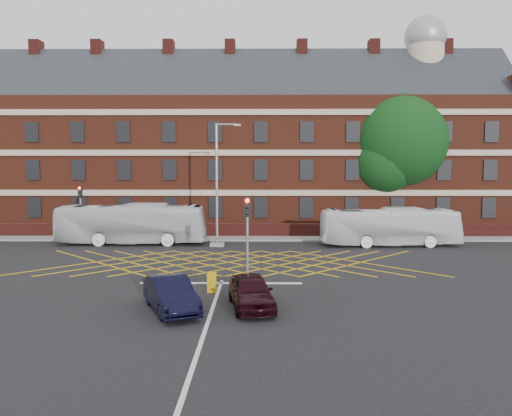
{
  "coord_description": "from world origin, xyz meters",
  "views": [
    {
      "loc": [
        1.93,
        -27.75,
        5.72
      ],
      "look_at": [
        1.69,
        1.5,
        3.33
      ],
      "focal_mm": 35.0,
      "sensor_mm": 36.0,
      "label": 1
    }
  ],
  "objects_px": {
    "bus_right": "(389,227)",
    "deciduous_tree": "(398,149)",
    "street_lamp": "(218,204)",
    "car_navy": "(171,294)",
    "traffic_light_near": "(247,249)",
    "utility_cabinet": "(212,283)",
    "direction_signs": "(68,223)",
    "car_maroon": "(251,291)",
    "bus_left": "(132,224)",
    "traffic_light_far": "(81,218)"
  },
  "relations": [
    {
      "from": "bus_right",
      "to": "car_navy",
      "type": "height_order",
      "value": "bus_right"
    },
    {
      "from": "traffic_light_far",
      "to": "utility_cabinet",
      "type": "xyz_separation_m",
      "value": [
        11.79,
        -16.1,
        -1.32
      ]
    },
    {
      "from": "bus_right",
      "to": "deciduous_tree",
      "type": "height_order",
      "value": "deciduous_tree"
    },
    {
      "from": "car_maroon",
      "to": "utility_cabinet",
      "type": "height_order",
      "value": "car_maroon"
    },
    {
      "from": "traffic_light_far",
      "to": "street_lamp",
      "type": "xyz_separation_m",
      "value": [
        10.94,
        -2.56,
        1.28
      ]
    },
    {
      "from": "deciduous_tree",
      "to": "traffic_light_far",
      "type": "distance_m",
      "value": 28.02
    },
    {
      "from": "street_lamp",
      "to": "direction_signs",
      "type": "height_order",
      "value": "street_lamp"
    },
    {
      "from": "car_navy",
      "to": "traffic_light_far",
      "type": "bearing_deg",
      "value": 94.48
    },
    {
      "from": "bus_right",
      "to": "street_lamp",
      "type": "xyz_separation_m",
      "value": [
        -12.52,
        -0.16,
        1.64
      ]
    },
    {
      "from": "bus_left",
      "to": "bus_right",
      "type": "xyz_separation_m",
      "value": [
        19.05,
        -0.65,
        -0.13
      ]
    },
    {
      "from": "direction_signs",
      "to": "car_navy",
      "type": "bearing_deg",
      "value": -59.15
    },
    {
      "from": "utility_cabinet",
      "to": "bus_left",
      "type": "bearing_deg",
      "value": 117.21
    },
    {
      "from": "traffic_light_near",
      "to": "street_lamp",
      "type": "relative_size",
      "value": 0.48
    },
    {
      "from": "car_maroon",
      "to": "traffic_light_far",
      "type": "bearing_deg",
      "value": 116.75
    },
    {
      "from": "bus_right",
      "to": "street_lamp",
      "type": "height_order",
      "value": "street_lamp"
    },
    {
      "from": "traffic_light_near",
      "to": "traffic_light_far",
      "type": "relative_size",
      "value": 1.0
    },
    {
      "from": "bus_right",
      "to": "traffic_light_near",
      "type": "distance_m",
      "value": 15.79
    },
    {
      "from": "bus_left",
      "to": "car_maroon",
      "type": "distance_m",
      "value": 19.29
    },
    {
      "from": "car_maroon",
      "to": "bus_right",
      "type": "bearing_deg",
      "value": 49.47
    },
    {
      "from": "car_maroon",
      "to": "traffic_light_near",
      "type": "relative_size",
      "value": 0.94
    },
    {
      "from": "utility_cabinet",
      "to": "deciduous_tree",
      "type": "bearing_deg",
      "value": 57.51
    },
    {
      "from": "deciduous_tree",
      "to": "utility_cabinet",
      "type": "distance_m",
      "value": 28.3
    },
    {
      "from": "car_navy",
      "to": "utility_cabinet",
      "type": "height_order",
      "value": "car_navy"
    },
    {
      "from": "street_lamp",
      "to": "bus_left",
      "type": "bearing_deg",
      "value": 172.92
    },
    {
      "from": "traffic_light_near",
      "to": "bus_left",
      "type": "bearing_deg",
      "value": 125.02
    },
    {
      "from": "bus_right",
      "to": "traffic_light_far",
      "type": "xyz_separation_m",
      "value": [
        -23.46,
        2.4,
        0.37
      ]
    },
    {
      "from": "car_navy",
      "to": "car_maroon",
      "type": "relative_size",
      "value": 1.03
    },
    {
      "from": "traffic_light_near",
      "to": "street_lamp",
      "type": "bearing_deg",
      "value": 101.54
    },
    {
      "from": "traffic_light_far",
      "to": "traffic_light_near",
      "type": "bearing_deg",
      "value": -47.38
    },
    {
      "from": "bus_right",
      "to": "traffic_light_near",
      "type": "height_order",
      "value": "traffic_light_near"
    },
    {
      "from": "traffic_light_near",
      "to": "direction_signs",
      "type": "bearing_deg",
      "value": 134.42
    },
    {
      "from": "deciduous_tree",
      "to": "traffic_light_far",
      "type": "bearing_deg",
      "value": -165.14
    },
    {
      "from": "bus_left",
      "to": "traffic_light_far",
      "type": "xyz_separation_m",
      "value": [
        -4.42,
        1.75,
        0.24
      ]
    },
    {
      "from": "bus_left",
      "to": "traffic_light_far",
      "type": "bearing_deg",
      "value": 68.62
    },
    {
      "from": "street_lamp",
      "to": "car_navy",
      "type": "bearing_deg",
      "value": -91.74
    },
    {
      "from": "car_navy",
      "to": "direction_signs",
      "type": "xyz_separation_m",
      "value": [
        -11.59,
        19.4,
        0.7
      ]
    },
    {
      "from": "car_navy",
      "to": "car_maroon",
      "type": "bearing_deg",
      "value": -16.23
    },
    {
      "from": "direction_signs",
      "to": "traffic_light_far",
      "type": "bearing_deg",
      "value": -13.97
    },
    {
      "from": "bus_left",
      "to": "car_maroon",
      "type": "relative_size",
      "value": 2.74
    },
    {
      "from": "deciduous_tree",
      "to": "street_lamp",
      "type": "xyz_separation_m",
      "value": [
        -15.59,
        -9.59,
        -4.38
      ]
    },
    {
      "from": "bus_left",
      "to": "traffic_light_far",
      "type": "relative_size",
      "value": 2.57
    },
    {
      "from": "car_maroon",
      "to": "utility_cabinet",
      "type": "xyz_separation_m",
      "value": [
        -1.85,
        2.57,
        -0.24
      ]
    },
    {
      "from": "street_lamp",
      "to": "car_maroon",
      "type": "bearing_deg",
      "value": -80.49
    },
    {
      "from": "traffic_light_far",
      "to": "direction_signs",
      "type": "relative_size",
      "value": 1.94
    },
    {
      "from": "traffic_light_near",
      "to": "car_navy",
      "type": "bearing_deg",
      "value": -122.9
    },
    {
      "from": "car_maroon",
      "to": "traffic_light_far",
      "type": "height_order",
      "value": "traffic_light_far"
    },
    {
      "from": "bus_right",
      "to": "car_navy",
      "type": "relative_size",
      "value": 2.42
    },
    {
      "from": "car_navy",
      "to": "street_lamp",
      "type": "xyz_separation_m",
      "value": [
        0.5,
        16.56,
        2.36
      ]
    },
    {
      "from": "direction_signs",
      "to": "bus_left",
      "type": "bearing_deg",
      "value": -20.06
    },
    {
      "from": "utility_cabinet",
      "to": "direction_signs",
      "type": "bearing_deg",
      "value": 128.31
    }
  ]
}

